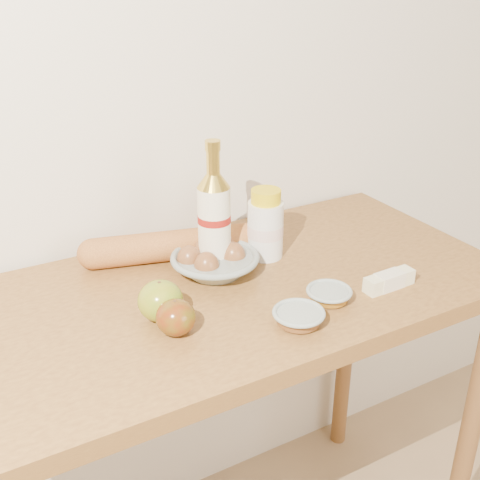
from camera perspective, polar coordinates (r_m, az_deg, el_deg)
name	(u,v)px	position (r m, az deg, el deg)	size (l,w,h in m)	color
back_wall	(164,71)	(1.44, -7.26, 15.62)	(3.50, 0.02, 2.60)	beige
table	(233,333)	(1.36, -0.62, -8.82)	(1.20, 0.60, 0.90)	olive
bourbon_bottle	(214,219)	(1.31, -2.46, 1.97)	(0.10, 0.10, 0.30)	#F2E9CD
cream_bottle	(265,226)	(1.38, 2.42, 1.34)	(0.08, 0.08, 0.16)	silver
egg_bowl	(214,261)	(1.33, -2.50, -1.97)	(0.23, 0.23, 0.07)	gray
baguette	(171,246)	(1.39, -6.53, -0.53)	(0.43, 0.18, 0.07)	#C2793B
apple_yellowgreen	(160,301)	(1.17, -7.55, -5.72)	(0.11, 0.11, 0.08)	#A08920
apple_redgreen_front	(176,317)	(1.13, -6.11, -7.31)	(0.09, 0.09, 0.07)	maroon
sugar_bowl	(299,317)	(1.16, 5.57, -7.26)	(0.11, 0.11, 0.03)	#8F9C96
syrup_bowl	(329,294)	(1.24, 8.43, -5.13)	(0.11, 0.11, 0.03)	#8D9A96
butter_stick	(389,281)	(1.31, 13.95, -3.77)	(0.12, 0.04, 0.04)	beige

